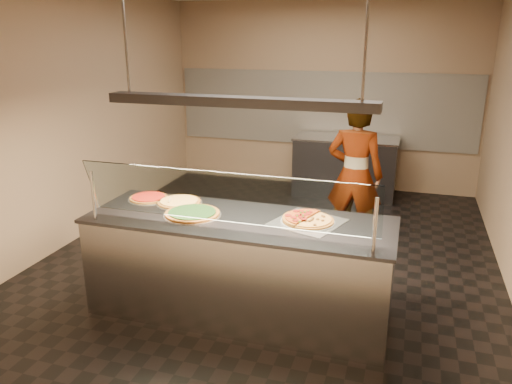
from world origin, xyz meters
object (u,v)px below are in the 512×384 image
(half_pizza_pepperoni, at_px, (296,217))
(pizza_spatula, at_px, (173,202))
(pizza_spinach, at_px, (192,213))
(pizza_tomato, at_px, (149,197))
(pizza_cheese, at_px, (179,202))
(heat_lamp_housing, at_px, (238,102))
(worker, at_px, (355,175))
(prep_table, at_px, (345,166))
(serving_counter, at_px, (240,266))
(sneeze_guard, at_px, (224,198))
(perforated_tray, at_px, (308,221))
(half_pizza_sausage, at_px, (320,221))

(half_pizza_pepperoni, relative_size, pizza_spatula, 2.04)
(pizza_spinach, height_order, pizza_tomato, pizza_spinach)
(pizza_cheese, distance_m, heat_lamp_housing, 1.24)
(worker, distance_m, heat_lamp_housing, 2.26)
(pizza_tomato, xyz_separation_m, prep_table, (1.46, 3.63, -0.48))
(serving_counter, distance_m, prep_table, 3.90)
(sneeze_guard, distance_m, heat_lamp_housing, 0.80)
(pizza_spinach, relative_size, pizza_tomato, 1.32)
(pizza_tomato, relative_size, worker, 0.22)
(prep_table, relative_size, heat_lamp_housing, 0.70)
(pizza_tomato, xyz_separation_m, pizza_spatula, (0.31, -0.09, 0.01))
(prep_table, bearing_deg, serving_counter, -96.38)
(half_pizza_pepperoni, height_order, pizza_spatula, half_pizza_pepperoni)
(perforated_tray, xyz_separation_m, heat_lamp_housing, (-0.60, -0.09, 1.01))
(pizza_tomato, bearing_deg, perforated_tray, -5.50)
(half_pizza_pepperoni, relative_size, prep_table, 0.30)
(pizza_spatula, height_order, worker, worker)
(pizza_spatula, xyz_separation_m, heat_lamp_housing, (0.72, -0.16, 0.99))
(pizza_spinach, relative_size, worker, 0.29)
(sneeze_guard, bearing_deg, perforated_tray, 36.04)
(prep_table, bearing_deg, pizza_cheese, -107.01)
(sneeze_guard, xyz_separation_m, pizza_spatula, (-0.72, 0.50, -0.27))
(serving_counter, xyz_separation_m, perforated_tray, (0.60, 0.09, 0.47))
(worker, bearing_deg, pizza_spatula, 52.39)
(half_pizza_sausage, xyz_separation_m, worker, (0.09, 1.74, -0.06))
(half_pizza_pepperoni, distance_m, heat_lamp_housing, 1.11)
(sneeze_guard, height_order, worker, worker)
(serving_counter, relative_size, prep_table, 1.69)
(perforated_tray, xyz_separation_m, pizza_tomato, (-1.62, 0.16, 0.01))
(sneeze_guard, distance_m, pizza_spinach, 0.59)
(sneeze_guard, relative_size, pizza_spinach, 4.76)
(serving_counter, height_order, prep_table, same)
(half_pizza_pepperoni, height_order, half_pizza_sausage, half_pizza_pepperoni)
(serving_counter, xyz_separation_m, pizza_tomato, (-1.03, 0.25, 0.48))
(sneeze_guard, bearing_deg, prep_table, 84.13)
(pizza_spatula, bearing_deg, serving_counter, -12.71)
(worker, bearing_deg, pizza_tomato, 45.60)
(half_pizza_pepperoni, bearing_deg, heat_lamp_housing, -169.43)
(serving_counter, distance_m, pizza_cheese, 0.86)
(serving_counter, bearing_deg, prep_table, 83.62)
(half_pizza_sausage, bearing_deg, sneeze_guard, -148.44)
(sneeze_guard, bearing_deg, half_pizza_pepperoni, 41.49)
(pizza_spinach, relative_size, pizza_spatula, 2.17)
(pizza_spinach, height_order, pizza_spatula, pizza_spatula)
(pizza_tomato, xyz_separation_m, heat_lamp_housing, (1.03, -0.25, 1.01))
(pizza_spinach, height_order, prep_table, pizza_spinach)
(half_pizza_sausage, distance_m, heat_lamp_housing, 1.22)
(serving_counter, relative_size, half_pizza_pepperoni, 5.56)
(serving_counter, height_order, sneeze_guard, sneeze_guard)
(pizza_spatula, bearing_deg, worker, 47.75)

